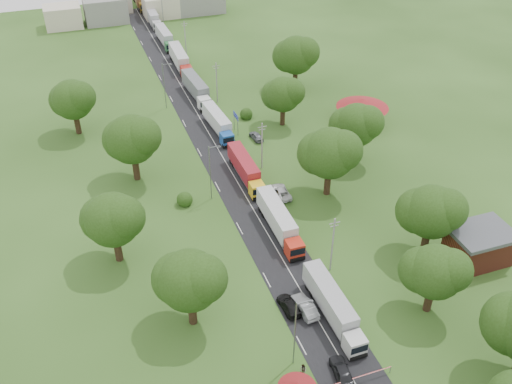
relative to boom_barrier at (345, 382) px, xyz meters
name	(u,v)px	position (x,y,z in m)	size (l,w,h in m)	color
ground	(275,247)	(1.36, 25.00, -0.89)	(260.00, 260.00, 0.00)	#294818
road	(234,177)	(1.36, 45.00, -0.89)	(8.00, 200.00, 0.04)	black
boom_barrier	(345,382)	(0.00, 0.00, 0.00)	(9.22, 0.35, 1.18)	slate
info_sign	(236,119)	(6.56, 60.00, 2.11)	(0.12, 3.10, 4.10)	slate
pole_1	(333,244)	(6.86, 18.00, 3.79)	(1.60, 0.24, 9.00)	gray
pole_2	(262,145)	(6.86, 46.00, 3.79)	(1.60, 0.24, 9.00)	gray
pole_3	(217,82)	(6.86, 74.00, 3.79)	(1.60, 0.24, 9.00)	gray
pole_4	(185,38)	(6.86, 102.00, 3.79)	(1.60, 0.24, 9.00)	gray
pole_5	(162,6)	(6.86, 130.00, 3.79)	(1.60, 0.24, 9.00)	gray
lamp_0	(296,330)	(-3.99, 5.00, 4.66)	(2.03, 0.22, 10.00)	slate
lamp_1	(211,170)	(-3.99, 40.00, 4.66)	(2.03, 0.22, 10.00)	slate
lamp_2	(165,84)	(-3.99, 75.00, 4.66)	(2.03, 0.22, 10.00)	slate
tree_2	(435,271)	(15.35, 7.14, 5.70)	(8.00, 8.00, 10.10)	#382616
tree_3	(431,211)	(21.35, 17.16, 6.33)	(8.80, 8.80, 11.07)	#382616
tree_4	(329,153)	(14.34, 35.17, 6.96)	(9.60, 9.60, 12.05)	#382616
tree_5	(356,125)	(23.35, 43.16, 6.33)	(8.80, 8.80, 11.07)	#382616
tree_6	(283,94)	(16.35, 60.14, 5.70)	(8.00, 8.00, 10.10)	#382616
tree_7	(296,55)	(25.34, 75.17, 6.96)	(9.60, 9.60, 12.05)	#382616
tree_10	(189,280)	(-13.65, 15.16, 6.33)	(8.80, 8.80, 11.07)	#382616
tree_11	(112,219)	(-20.65, 30.16, 6.33)	(8.80, 8.80, 11.07)	#382616
tree_12	(132,139)	(-14.66, 50.17, 6.96)	(9.60, 9.60, 12.05)	#382616
tree_13	(72,99)	(-22.65, 70.16, 6.33)	(8.80, 8.80, 11.07)	#382616
house_brick	(479,245)	(27.36, 13.00, 1.76)	(8.60, 6.60, 5.20)	maroon
house_cream	(362,107)	(31.36, 55.00, 2.75)	(10.08, 10.08, 5.80)	beige
distant_town	(143,7)	(2.04, 135.00, 2.60)	(52.00, 8.00, 8.00)	gray
truck_0	(333,305)	(3.22, 9.98, 1.18)	(2.48, 14.07, 3.90)	silver
truck_1	(279,221)	(3.14, 28.31, 1.22)	(2.58, 14.37, 3.98)	red
truck_2	(245,168)	(3.08, 43.89, 1.13)	(2.40, 13.72, 3.81)	yellow
truck_3	(218,123)	(3.36, 61.45, 1.10)	(3.06, 13.59, 3.75)	#1A4EA1
truck_4	(196,89)	(3.25, 77.68, 1.28)	(3.30, 14.80, 4.08)	silver
truck_5	(180,59)	(3.67, 95.04, 1.34)	(2.91, 15.20, 4.21)	#A32119
truck_6	(165,37)	(3.53, 111.83, 1.12)	(2.62, 13.72, 3.80)	#266634
truck_7	(153,17)	(3.66, 129.00, 1.14)	(2.74, 13.86, 3.83)	#B1B1B1
car_lane_front	(342,371)	(0.36, 1.50, -0.10)	(1.88, 4.66, 1.59)	black
car_lane_mid	(305,307)	(0.36, 12.00, -0.06)	(1.75, 5.03, 1.66)	gray
car_lane_rear	(289,305)	(-1.44, 13.00, -0.21)	(1.90, 4.68, 1.36)	black
car_verge_near	(281,192)	(6.86, 36.97, -0.14)	(2.51, 5.44, 1.51)	silver
car_verge_far	(256,136)	(9.36, 56.00, -0.20)	(1.64, 4.07, 1.39)	slate
pedestrian_booth	(303,370)	(-3.80, 3.00, -0.02)	(0.85, 0.66, 1.74)	gray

